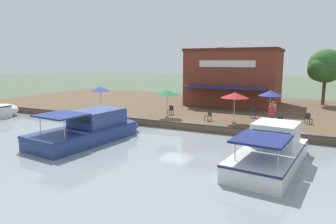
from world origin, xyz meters
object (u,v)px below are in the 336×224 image
at_px(person_near_entrance, 272,112).
at_px(tree_downstream_bank, 324,67).
at_px(patio_umbrella_far_corner, 167,93).
at_px(tree_upstream_bank, 219,60).
at_px(waterfront_restaurant, 234,77).
at_px(motorboat_distant_upstream, 273,150).
at_px(patio_umbrella_near_quay_edge, 100,89).
at_px(patio_umbrella_by_entrance, 235,95).
at_px(cafe_chair_facing_river, 171,109).
at_px(person_mid_patio, 273,108).
at_px(motorboat_nearest_quay, 94,128).
at_px(cafe_chair_mid_patio, 253,112).
at_px(cafe_chair_back_row_seat, 209,115).
at_px(cafe_chair_far_corner_seat, 280,121).
at_px(cafe_chair_beside_entrance, 308,118).
at_px(patio_umbrella_mid_patio_right, 270,93).

xyz_separation_m(person_near_entrance, tree_downstream_bank, (-14.46, 3.80, 3.25)).
height_order(patio_umbrella_far_corner, tree_upstream_bank, tree_upstream_bank).
bearing_deg(person_near_entrance, waterfront_restaurant, -153.12).
bearing_deg(patio_umbrella_far_corner, motorboat_distant_upstream, 54.28).
xyz_separation_m(patio_umbrella_near_quay_edge, tree_downstream_bank, (-14.05, 20.78, 2.17)).
bearing_deg(patio_umbrella_far_corner, patio_umbrella_near_quay_edge, -95.19).
relative_size(patio_umbrella_by_entrance, cafe_chair_facing_river, 3.01).
xyz_separation_m(person_mid_patio, tree_upstream_bank, (-14.39, -9.00, 4.08)).
xyz_separation_m(patio_umbrella_near_quay_edge, motorboat_nearest_quay, (8.20, 5.81, -1.94)).
bearing_deg(patio_umbrella_by_entrance, person_mid_patio, 129.97).
bearing_deg(person_mid_patio, motorboat_nearest_quay, -48.39).
bearing_deg(patio_umbrella_by_entrance, cafe_chair_facing_river, -102.71).
bearing_deg(cafe_chair_mid_patio, waterfront_restaurant, -155.67).
relative_size(tree_downstream_bank, tree_upstream_bank, 0.92).
bearing_deg(motorboat_nearest_quay, patio_umbrella_far_corner, 163.45).
bearing_deg(person_mid_patio, waterfront_restaurant, -148.78).
xyz_separation_m(patio_umbrella_far_corner, person_mid_patio, (-2.34, 8.83, -1.17)).
xyz_separation_m(patio_umbrella_far_corner, person_near_entrance, (-0.31, 8.95, -1.13)).
bearing_deg(motorboat_distant_upstream, cafe_chair_facing_river, -129.99).
relative_size(patio_umbrella_far_corner, tree_downstream_bank, 0.40).
distance_m(patio_umbrella_by_entrance, cafe_chair_back_row_seat, 2.86).
relative_size(waterfront_restaurant, tree_downstream_bank, 1.60).
height_order(cafe_chair_back_row_seat, cafe_chair_far_corner_seat, same).
distance_m(patio_umbrella_near_quay_edge, person_near_entrance, 17.02).
xyz_separation_m(waterfront_restaurant, cafe_chair_beside_entrance, (9.13, 8.30, -2.74)).
relative_size(patio_umbrella_far_corner, patio_umbrella_by_entrance, 0.99).
bearing_deg(cafe_chair_beside_entrance, person_near_entrance, -51.53).
bearing_deg(person_mid_patio, cafe_chair_back_row_seat, -66.01).
xyz_separation_m(patio_umbrella_by_entrance, motorboat_nearest_quay, (7.50, -8.29, -2.04)).
bearing_deg(cafe_chair_mid_patio, tree_upstream_bank, -151.98).
height_order(cafe_chair_back_row_seat, tree_upstream_bank, tree_upstream_bank).
relative_size(patio_umbrella_near_quay_edge, motorboat_nearest_quay, 0.27).
distance_m(cafe_chair_far_corner_seat, person_mid_patio, 2.48).
distance_m(patio_umbrella_near_quay_edge, cafe_chair_beside_entrance, 19.74).
height_order(cafe_chair_facing_river, motorboat_distant_upstream, motorboat_distant_upstream).
height_order(patio_umbrella_by_entrance, cafe_chair_mid_patio, patio_umbrella_by_entrance).
relative_size(waterfront_restaurant, cafe_chair_beside_entrance, 12.08).
distance_m(cafe_chair_far_corner_seat, motorboat_nearest_quay, 14.06).
distance_m(cafe_chair_back_row_seat, tree_downstream_bank, 17.56).
bearing_deg(cafe_chair_beside_entrance, patio_umbrella_by_entrance, -66.75).
relative_size(cafe_chair_back_row_seat, person_near_entrance, 0.48).
height_order(person_near_entrance, motorboat_nearest_quay, person_near_entrance).
height_order(patio_umbrella_far_corner, cafe_chair_beside_entrance, patio_umbrella_far_corner).
relative_size(waterfront_restaurant, tree_upstream_bank, 1.47).
height_order(patio_umbrella_near_quay_edge, motorboat_nearest_quay, patio_umbrella_near_quay_edge).
xyz_separation_m(cafe_chair_beside_entrance, person_mid_patio, (0.05, -2.74, 0.60)).
bearing_deg(motorboat_nearest_quay, cafe_chair_facing_river, 168.09).
bearing_deg(cafe_chair_beside_entrance, patio_umbrella_near_quay_edge, -85.15).
distance_m(cafe_chair_facing_river, motorboat_nearest_quay, 9.14).
bearing_deg(patio_umbrella_mid_patio_right, cafe_chair_far_corner_seat, 19.53).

